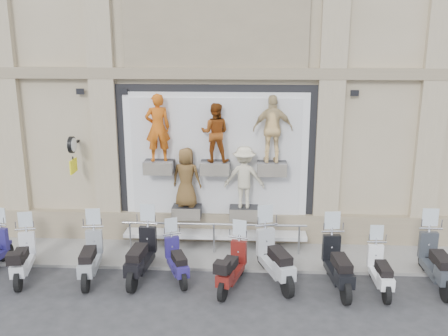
% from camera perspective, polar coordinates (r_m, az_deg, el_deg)
% --- Properties ---
extents(ground, '(90.00, 90.00, 0.00)m').
position_cam_1_polar(ground, '(12.10, -1.86, -13.86)').
color(ground, '#2C2C2F').
rests_on(ground, ground).
extents(sidewalk, '(16.00, 2.20, 0.08)m').
position_cam_1_polar(sidewalk, '(13.96, -1.12, -9.58)').
color(sidewalk, gray).
rests_on(sidewalk, ground).
extents(building, '(14.00, 8.60, 12.00)m').
position_cam_1_polar(building, '(17.60, -0.04, 15.46)').
color(building, tan).
rests_on(building, ground).
extents(shop_vitrine, '(5.60, 0.83, 4.30)m').
position_cam_1_polar(shop_vitrine, '(13.76, -0.58, 0.61)').
color(shop_vitrine, black).
rests_on(shop_vitrine, ground).
extents(guard_rail, '(5.06, 0.10, 0.93)m').
position_cam_1_polar(guard_rail, '(13.70, -1.16, -8.13)').
color(guard_rail, '#9EA0A5').
rests_on(guard_rail, ground).
extents(clock_sign_bracket, '(0.10, 0.80, 1.02)m').
position_cam_1_polar(clock_sign_bracket, '(14.23, -16.94, 1.99)').
color(clock_sign_bracket, black).
rests_on(clock_sign_bracket, ground).
extents(scooter_b, '(0.94, 1.94, 1.51)m').
position_cam_1_polar(scooter_b, '(13.31, -22.07, -8.63)').
color(scooter_b, silver).
rests_on(scooter_b, ground).
extents(scooter_c, '(0.81, 2.01, 1.59)m').
position_cam_1_polar(scooter_c, '(12.77, -15.08, -8.83)').
color(scooter_c, gray).
rests_on(scooter_c, ground).
extents(scooter_d, '(0.77, 2.12, 1.68)m').
position_cam_1_polar(scooter_d, '(12.52, -9.50, -8.76)').
color(scooter_d, black).
rests_on(scooter_d, ground).
extents(scooter_e, '(1.09, 1.77, 1.39)m').
position_cam_1_polar(scooter_e, '(12.41, -5.44, -9.58)').
color(scooter_e, navy).
rests_on(scooter_e, ground).
extents(scooter_f, '(1.01, 1.91, 1.49)m').
position_cam_1_polar(scooter_f, '(11.93, 0.91, -10.29)').
color(scooter_f, '#5D130F').
rests_on(scooter_f, ground).
extents(scooter_g, '(1.29, 2.22, 1.73)m').
position_cam_1_polar(scooter_g, '(12.20, 5.86, -9.14)').
color(scooter_g, '#A8ACAF').
rests_on(scooter_g, ground).
extents(scooter_h, '(0.81, 2.11, 1.68)m').
position_cam_1_polar(scooter_h, '(12.16, 12.93, -9.69)').
color(scooter_h, black).
rests_on(scooter_h, ground).
extents(scooter_i, '(0.52, 1.74, 1.41)m').
position_cam_1_polar(scooter_i, '(12.39, 17.51, -10.24)').
color(scooter_i, white).
rests_on(scooter_i, ground).
extents(scooter_j, '(0.63, 2.11, 1.71)m').
position_cam_1_polar(scooter_j, '(12.99, 23.20, -8.85)').
color(scooter_j, '#2D3137').
rests_on(scooter_j, ground).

